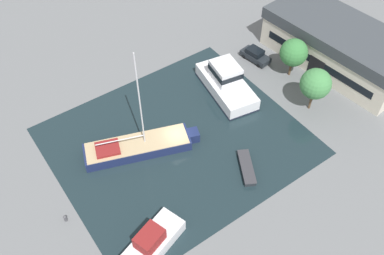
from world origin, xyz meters
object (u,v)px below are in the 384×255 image
object	(u,v)px
small_dinghy	(247,168)
parked_car	(255,55)
quay_tree_by_water	(316,84)
quay_tree_near_building	(294,53)
motor_cruiser	(226,82)
sailboat_moored	(139,146)
cabin_boat	(153,242)
warehouse_building	(339,45)

from	to	relation	value
small_dinghy	parked_car	bearing A→B (deg)	75.34
quay_tree_by_water	small_dinghy	xyz separation A→B (m)	(2.78, -12.50, -3.70)
quay_tree_near_building	motor_cruiser	size ratio (longest dim) A/B	0.53
quay_tree_near_building	sailboat_moored	size ratio (longest dim) A/B	0.40
sailboat_moored	cabin_boat	bearing A→B (deg)	-4.71
quay_tree_near_building	cabin_boat	distance (m)	30.14
parked_car	motor_cruiser	xyz separation A→B (m)	(2.58, -7.24, 0.62)
cabin_boat	small_dinghy	bearing A→B (deg)	79.74
motor_cruiser	small_dinghy	xyz separation A→B (m)	(11.23, -5.96, -1.13)
quay_tree_by_water	parked_car	size ratio (longest dim) A/B	1.32
quay_tree_by_water	small_dinghy	size ratio (longest dim) A/B	1.26
warehouse_building	parked_car	world-z (taller)	warehouse_building
quay_tree_near_building	motor_cruiser	bearing A→B (deg)	-105.19
quay_tree_near_building	quay_tree_by_water	distance (m)	6.50
sailboat_moored	warehouse_building	bearing A→B (deg)	105.63
parked_car	sailboat_moored	xyz separation A→B (m)	(4.67, -21.38, -0.11)
quay_tree_near_building	parked_car	distance (m)	6.01
sailboat_moored	small_dinghy	bearing A→B (deg)	61.45
parked_car	small_dinghy	size ratio (longest dim) A/B	0.95
quay_tree_by_water	quay_tree_near_building	bearing A→B (deg)	158.14
quay_tree_by_water	motor_cruiser	bearing A→B (deg)	-142.26
quay_tree_by_water	cabin_boat	bearing A→B (deg)	-79.75
motor_cruiser	cabin_boat	bearing A→B (deg)	-135.61
sailboat_moored	cabin_boat	distance (m)	12.08
sailboat_moored	small_dinghy	size ratio (longest dim) A/B	2.93
small_dinghy	quay_tree_near_building	bearing A→B (deg)	59.57
parked_car	motor_cruiser	distance (m)	7.71
sailboat_moored	small_dinghy	xyz separation A→B (m)	(9.14, 8.18, -0.40)
cabin_boat	sailboat_moored	bearing A→B (deg)	137.36
quay_tree_near_building	quay_tree_by_water	size ratio (longest dim) A/B	0.93
warehouse_building	quay_tree_by_water	world-z (taller)	quay_tree_by_water
warehouse_building	motor_cruiser	bearing A→B (deg)	-110.04
warehouse_building	parked_car	bearing A→B (deg)	-133.51
quay_tree_by_water	small_dinghy	distance (m)	13.33
parked_car	sailboat_moored	bearing A→B (deg)	4.08
parked_car	small_dinghy	world-z (taller)	parked_car
quay_tree_near_building	sailboat_moored	bearing A→B (deg)	-90.85
warehouse_building	quay_tree_near_building	distance (m)	7.11
motor_cruiser	sailboat_moored	bearing A→B (deg)	-161.62
sailboat_moored	cabin_boat	size ratio (longest dim) A/B	1.94
quay_tree_by_water	small_dinghy	world-z (taller)	quay_tree_by_water
quay_tree_near_building	sailboat_moored	distance (m)	23.29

